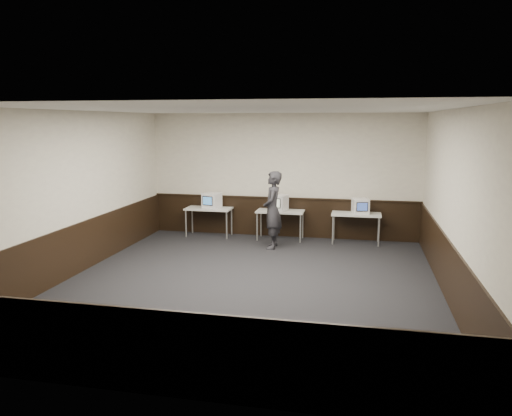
{
  "coord_description": "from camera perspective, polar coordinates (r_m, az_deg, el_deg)",
  "views": [
    {
      "loc": [
        1.98,
        -8.73,
        2.99
      ],
      "look_at": [
        -0.21,
        1.6,
        1.15
      ],
      "focal_mm": 35.0,
      "sensor_mm": 36.0,
      "label": 1
    }
  ],
  "objects": [
    {
      "name": "emac_left",
      "position": [
        13.07,
        -5.08,
        0.87
      ],
      "size": [
        0.49,
        0.51,
        0.4
      ],
      "rotation": [
        0.0,
        0.0,
        -0.25
      ],
      "color": "white",
      "rests_on": "desk_left"
    },
    {
      "name": "wainscot_right",
      "position": [
        9.21,
        21.0,
        -6.49
      ],
      "size": [
        0.04,
        7.98,
        1.0
      ],
      "primitive_type": "cube",
      "color": "black",
      "rests_on": "right_wall"
    },
    {
      "name": "front_wall",
      "position": [
        5.32,
        -10.38,
        -5.46
      ],
      "size": [
        7.0,
        0.0,
        7.0
      ],
      "primitive_type": "plane",
      "rotation": [
        -1.57,
        0.0,
        0.0
      ],
      "color": "silver",
      "rests_on": "ground"
    },
    {
      "name": "person",
      "position": [
        11.79,
        1.9,
        -0.23
      ],
      "size": [
        0.49,
        0.7,
        1.84
      ],
      "primitive_type": "imported",
      "rotation": [
        0.0,
        0.0,
        -1.49
      ],
      "color": "#26252B",
      "rests_on": "ground"
    },
    {
      "name": "emac_right",
      "position": [
        12.47,
        11.85,
        0.2
      ],
      "size": [
        0.45,
        0.47,
        0.38
      ],
      "rotation": [
        0.0,
        0.0,
        0.22
      ],
      "color": "white",
      "rests_on": "desk_right"
    },
    {
      "name": "desk_right",
      "position": [
        12.55,
        11.39,
        -0.93
      ],
      "size": [
        1.2,
        0.6,
        0.75
      ],
      "color": "silver",
      "rests_on": "ground"
    },
    {
      "name": "right_wall",
      "position": [
        8.97,
        21.56,
        0.27
      ],
      "size": [
        0.0,
        8.0,
        8.0
      ],
      "primitive_type": "plane",
      "rotation": [
        1.57,
        0.0,
        -1.57
      ],
      "color": "silver",
      "rests_on": "ground"
    },
    {
      "name": "wainscot_left",
      "position": [
        10.6,
        -19.52,
        -4.29
      ],
      "size": [
        0.04,
        7.98,
        1.0
      ],
      "primitive_type": "cube",
      "color": "black",
      "rests_on": "left_wall"
    },
    {
      "name": "wainscot_front",
      "position": [
        5.72,
        -9.95,
        -16.1
      ],
      "size": [
        6.98,
        0.04,
        1.0
      ],
      "primitive_type": "cube",
      "color": "black",
      "rests_on": "front_wall"
    },
    {
      "name": "floor",
      "position": [
        9.44,
        -0.77,
        -8.58
      ],
      "size": [
        8.0,
        8.0,
        0.0
      ],
      "primitive_type": "plane",
      "color": "black",
      "rests_on": "ground"
    },
    {
      "name": "emac_center",
      "position": [
        12.67,
        2.58,
        0.61
      ],
      "size": [
        0.5,
        0.51,
        0.4
      ],
      "rotation": [
        0.0,
        0.0,
        -0.26
      ],
      "color": "white",
      "rests_on": "desk_center"
    },
    {
      "name": "left_wall",
      "position": [
        10.4,
        -19.97,
        1.6
      ],
      "size": [
        0.0,
        8.0,
        8.0
      ],
      "primitive_type": "plane",
      "rotation": [
        1.57,
        0.0,
        1.57
      ],
      "color": "silver",
      "rests_on": "ground"
    },
    {
      "name": "back_wall",
      "position": [
        12.96,
        3.11,
        3.71
      ],
      "size": [
        7.0,
        0.0,
        7.0
      ],
      "primitive_type": "plane",
      "rotation": [
        1.57,
        0.0,
        0.0
      ],
      "color": "silver",
      "rests_on": "ground"
    },
    {
      "name": "desk_left",
      "position": [
        13.13,
        -5.42,
        -0.29
      ],
      "size": [
        1.2,
        0.6,
        0.75
      ],
      "color": "silver",
      "rests_on": "ground"
    },
    {
      "name": "wainscot_back",
      "position": [
        13.11,
        3.05,
        -1.08
      ],
      "size": [
        6.98,
        0.04,
        1.0
      ],
      "primitive_type": "cube",
      "color": "black",
      "rests_on": "back_wall"
    },
    {
      "name": "wainscot_rail",
      "position": [
        13.0,
        3.06,
        1.15
      ],
      "size": [
        6.98,
        0.06,
        0.04
      ],
      "primitive_type": "cube",
      "color": "black",
      "rests_on": "wainscot_back"
    },
    {
      "name": "desk_center",
      "position": [
        12.7,
        2.79,
        -0.61
      ],
      "size": [
        1.2,
        0.6,
        0.75
      ],
      "color": "silver",
      "rests_on": "ground"
    },
    {
      "name": "ceiling",
      "position": [
        8.96,
        -0.82,
        11.22
      ],
      "size": [
        8.0,
        8.0,
        0.0
      ],
      "primitive_type": "plane",
      "rotation": [
        3.14,
        0.0,
        0.0
      ],
      "color": "white",
      "rests_on": "back_wall"
    }
  ]
}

